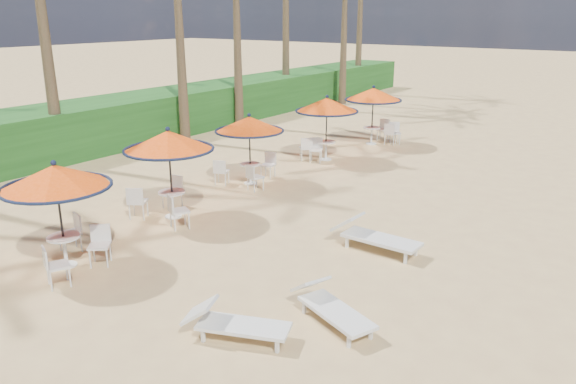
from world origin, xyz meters
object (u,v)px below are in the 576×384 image
object	(u,v)px
station_3	(325,111)
lounger_mid	(330,305)
station_0	(59,190)
lounger_near	(233,322)
lounger_far	(373,235)
station_2	(249,133)
station_1	(167,152)
station_4	(376,101)

from	to	relation	value
station_3	lounger_mid	size ratio (longest dim) A/B	1.24
station_0	station_3	xyz separation A→B (m)	(-0.26, 10.74, 0.10)
lounger_near	lounger_far	xyz separation A→B (m)	(0.21, 4.59, 0.05)
station_3	lounger_far	distance (m)	8.21
station_0	station_2	world-z (taller)	station_0
station_1	station_3	world-z (taller)	station_1
station_2	station_1	bearing A→B (deg)	-86.81
lounger_near	station_4	bearing A→B (deg)	86.80
lounger_near	lounger_far	bearing A→B (deg)	66.28
station_1	lounger_near	distance (m)	6.30
station_2	lounger_mid	size ratio (longest dim) A/B	1.17
station_1	station_3	size ratio (longest dim) A/B	1.02
station_2	station_3	distance (m)	3.88
station_0	lounger_mid	distance (m)	5.98
station_2	lounger_far	bearing A→B (deg)	-23.69
station_0	station_4	bearing A→B (deg)	89.85
station_4	lounger_far	world-z (taller)	station_4
station_4	lounger_near	size ratio (longest dim) A/B	1.28
lounger_mid	lounger_far	distance (m)	3.31
station_4	station_1	bearing A→B (deg)	-92.35
lounger_near	station_1	bearing A→B (deg)	124.45
station_3	station_2	bearing A→B (deg)	-95.00
station_1	lounger_near	size ratio (longest dim) A/B	1.30
station_2	lounger_near	world-z (taller)	station_2
station_3	station_4	distance (m)	3.41
station_1	station_4	bearing A→B (deg)	87.65
station_1	station_2	world-z (taller)	station_1
lounger_mid	lounger_far	bearing A→B (deg)	126.54
station_1	lounger_far	xyz separation A→B (m)	(5.27, 1.13, -1.41)
station_0	lounger_mid	world-z (taller)	station_0
station_2	station_4	world-z (taller)	station_4
lounger_near	station_0	bearing A→B (deg)	157.50
station_3	station_4	bearing A→B (deg)	84.93
station_2	station_3	bearing A→B (deg)	85.00
station_1	lounger_far	size ratio (longest dim) A/B	1.16
station_2	lounger_near	bearing A→B (deg)	-53.06
station_2	station_3	xyz separation A→B (m)	(0.34, 3.86, 0.17)
station_1	station_2	xyz separation A→B (m)	(-0.20, 3.53, -0.13)
lounger_near	station_3	bearing A→B (deg)	93.24
lounger_far	lounger_mid	bearing A→B (deg)	-74.44
station_2	station_4	bearing A→B (deg)	84.97
lounger_mid	lounger_near	bearing A→B (deg)	-103.83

